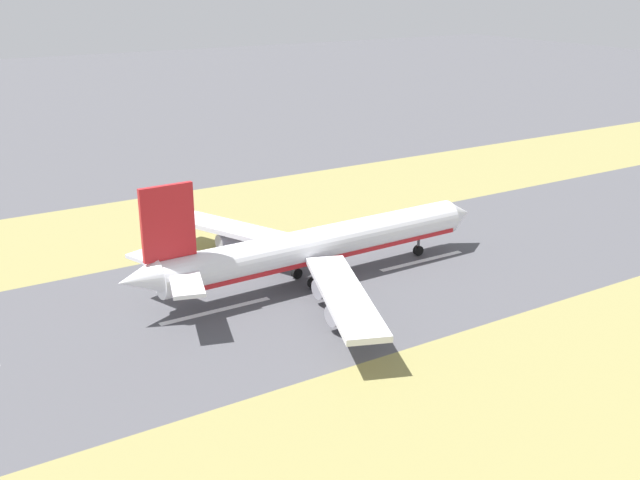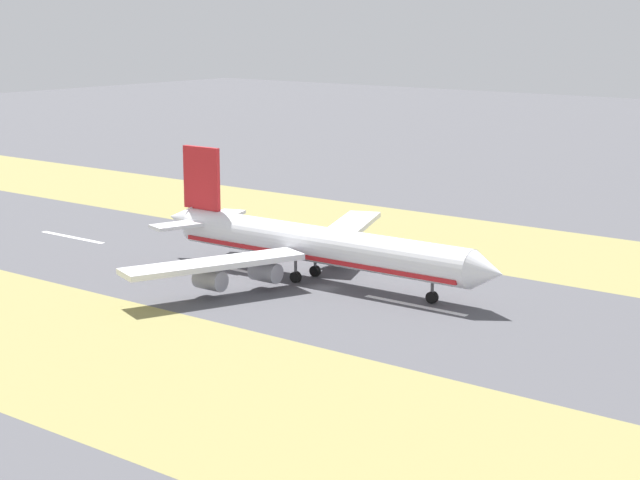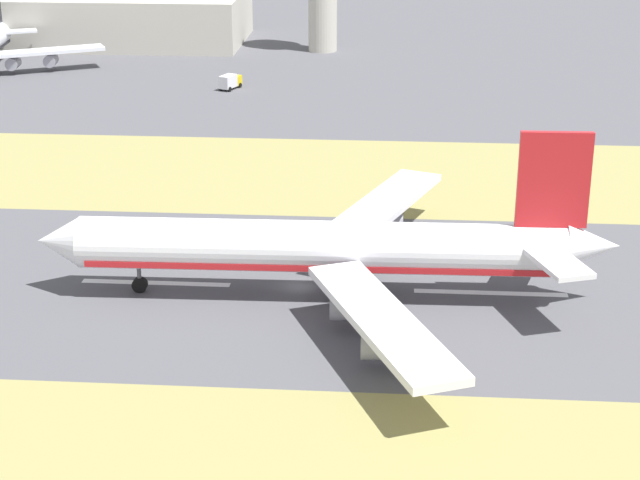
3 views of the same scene
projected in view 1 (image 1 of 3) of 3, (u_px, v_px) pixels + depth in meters
The scene contains 6 objects.
ground_plane at pixel (341, 280), 124.84m from camera, with size 800.00×800.00×0.00m, color #4C4C51.
grass_median_west at pixel (226, 212), 160.88m from camera, with size 40.00×600.00×0.01m, color olive.
grass_median_east at pixel (549, 404), 88.79m from camera, with size 40.00×600.00×0.01m, color olive.
centreline_dash_mid at pixel (216, 311), 113.53m from camera, with size 1.20×18.00×0.01m, color silver.
centreline_dash_far at pixel (422, 261), 133.39m from camera, with size 1.20×18.00×0.01m, color silver.
airplane_main_jet at pixel (310, 248), 122.32m from camera, with size 64.12×67.09×20.20m.
Camera 1 is at (96.18, -63.84, 48.12)m, focal length 42.00 mm.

